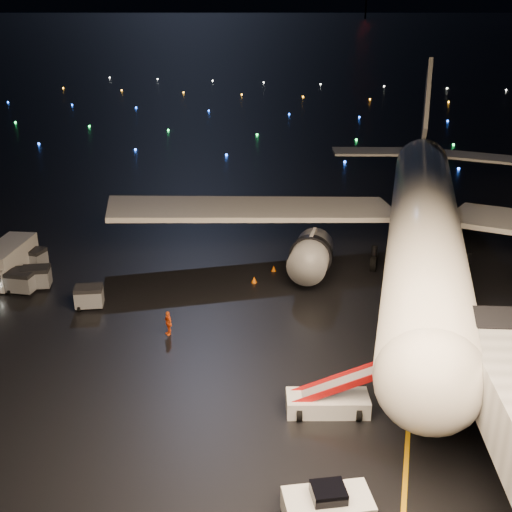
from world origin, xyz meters
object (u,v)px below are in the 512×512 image
object	(u,v)px
pushback_tug	(328,504)
baggage_cart_0	(89,297)
baggage_cart_1	(37,278)
baggage_cart_3	(24,277)
airliner	(427,178)
baggage_cart_2	(21,282)
baggage_cart_4	(33,259)
crew_c	(168,323)
service_truck	(9,260)
belt_loader	(328,386)

from	to	relation	value
pushback_tug	baggage_cart_0	world-z (taller)	pushback_tug
baggage_cart_1	baggage_cart_3	size ratio (longest dim) A/B	1.16
airliner	pushback_tug	bearing A→B (deg)	-97.50
baggage_cart_2	baggage_cart_4	world-z (taller)	baggage_cart_4
crew_c	baggage_cart_0	distance (m)	7.80
baggage_cart_3	baggage_cart_0	bearing A→B (deg)	-37.97
service_truck	baggage_cart_0	xyz separation A→B (m)	(9.42, -3.72, -0.60)
crew_c	baggage_cart_1	xyz separation A→B (m)	(-13.30, 4.62, 0.03)
service_truck	baggage_cart_0	size ratio (longest dim) A/B	3.87
crew_c	pushback_tug	bearing A→B (deg)	-3.13
airliner	baggage_cart_0	bearing A→B (deg)	-149.71
belt_loader	crew_c	bearing A→B (deg)	138.14
crew_c	service_truck	bearing A→B (deg)	-155.96
baggage_cart_3	baggage_cart_1	bearing A→B (deg)	-21.56
airliner	baggage_cart_2	world-z (taller)	airliner
pushback_tug	crew_c	distance (m)	19.84
baggage_cart_2	baggage_cart_4	bearing A→B (deg)	109.03
crew_c	baggage_cart_3	distance (m)	15.23
belt_loader	baggage_cart_1	bearing A→B (deg)	142.21
crew_c	baggage_cart_0	xyz separation A→B (m)	(-7.42, 2.43, -0.02)
pushback_tug	baggage_cart_4	xyz separation A→B (m)	(-29.39, 22.75, -0.02)
airliner	baggage_cart_3	size ratio (longest dim) A/B	29.74
baggage_cart_1	baggage_cart_4	xyz separation A→B (m)	(-2.61, 3.57, 0.00)
belt_loader	baggage_cart_2	bearing A→B (deg)	144.78
service_truck	crew_c	world-z (taller)	service_truck
crew_c	baggage_cart_1	world-z (taller)	baggage_cart_1
pushback_tug	belt_loader	distance (m)	8.40
belt_loader	baggage_cart_0	bearing A→B (deg)	141.42
airliner	baggage_cart_1	distance (m)	33.56
airliner	crew_c	bearing A→B (deg)	-135.50
baggage_cart_2	belt_loader	bearing A→B (deg)	-23.80
baggage_cart_0	baggage_cart_2	bearing A→B (deg)	149.30
airliner	baggage_cart_4	bearing A→B (deg)	-165.63
airliner	baggage_cart_2	size ratio (longest dim) A/B	26.43
crew_c	baggage_cart_4	xyz separation A→B (m)	(-15.92, 8.18, 0.03)
belt_loader	baggage_cart_3	xyz separation A→B (m)	(-26.75, 10.93, -0.88)
pushback_tug	baggage_cart_0	distance (m)	26.93
pushback_tug	baggage_cart_0	xyz separation A→B (m)	(-20.89, 17.00, -0.06)
service_truck	baggage_cart_2	bearing A→B (deg)	-50.63
baggage_cart_3	service_truck	bearing A→B (deg)	126.38
pushback_tug	crew_c	bearing A→B (deg)	110.00
airliner	baggage_cart_4	size ratio (longest dim) A/B	25.73
airliner	crew_c	world-z (taller)	airliner
pushback_tug	baggage_cart_1	bearing A→B (deg)	121.62
crew_c	baggage_cart_2	distance (m)	14.46
pushback_tug	baggage_cart_0	size ratio (longest dim) A/B	1.91
service_truck	pushback_tug	bearing A→B (deg)	-42.36
service_truck	crew_c	xyz separation A→B (m)	(16.84, -6.15, -0.58)
crew_c	baggage_cart_0	size ratio (longest dim) A/B	0.87
belt_loader	pushback_tug	bearing A→B (deg)	-96.22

